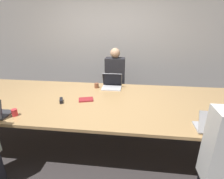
% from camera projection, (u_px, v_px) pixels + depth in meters
% --- Properties ---
extents(ground_plane, '(24.00, 24.00, 0.00)m').
position_uv_depth(ground_plane, '(98.00, 140.00, 2.98)').
color(ground_plane, '#383333').
extents(curtain_wall, '(12.00, 0.06, 2.80)m').
position_uv_depth(curtain_wall, '(111.00, 44.00, 4.17)').
color(curtain_wall, '#BCB7B2').
rests_on(curtain_wall, ground_plane).
extents(conference_table, '(4.80, 1.60, 0.75)m').
position_uv_depth(conference_table, '(96.00, 103.00, 2.72)').
color(conference_table, tan).
rests_on(conference_table, ground_plane).
extents(laptop_far_center, '(0.35, 0.27, 0.27)m').
position_uv_depth(laptop_far_center, '(112.00, 84.00, 3.19)').
color(laptop_far_center, silver).
rests_on(laptop_far_center, conference_table).
extents(person_far_center, '(0.40, 0.24, 1.40)m').
position_uv_depth(person_far_center, '(115.00, 82.00, 3.73)').
color(person_far_center, '#2D2D38').
rests_on(person_far_center, ground_plane).
extents(cup_far_center, '(0.08, 0.08, 0.09)m').
position_uv_depth(cup_far_center, '(97.00, 85.00, 3.20)').
color(cup_far_center, brown).
rests_on(cup_far_center, conference_table).
extents(laptop_near_right, '(0.33, 0.25, 0.25)m').
position_uv_depth(laptop_near_right, '(212.00, 125.00, 1.92)').
color(laptop_near_right, '#B7B7BC').
rests_on(laptop_near_right, conference_table).
extents(cup_near_left, '(0.07, 0.07, 0.09)m').
position_uv_depth(cup_near_left, '(15.00, 112.00, 2.24)').
color(cup_near_left, red).
rests_on(cup_near_left, conference_table).
extents(stapler, '(0.10, 0.16, 0.05)m').
position_uv_depth(stapler, '(61.00, 100.00, 2.64)').
color(stapler, black).
rests_on(stapler, conference_table).
extents(notebook, '(0.25, 0.21, 0.02)m').
position_uv_depth(notebook, '(86.00, 99.00, 2.71)').
color(notebook, maroon).
rests_on(notebook, conference_table).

